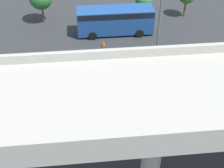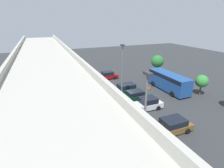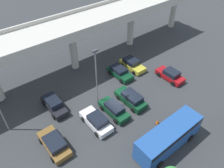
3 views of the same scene
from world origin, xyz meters
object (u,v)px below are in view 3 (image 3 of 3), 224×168
Objects in this scene: parked_car_7 at (170,75)px; shuttle_bus at (169,136)px; lamp_post_mid_lot at (96,76)px; traffic_cone at (158,122)px; parked_car_4 at (131,98)px; parked_car_0 at (54,144)px; parked_car_1 at (54,104)px; parked_car_6 at (132,64)px; parked_car_5 at (120,72)px; parked_car_2 at (96,121)px; parked_car_3 at (114,109)px.

shuttle_bus reaches higher than parked_car_7.
shuttle_bus is 0.97× the size of lamp_post_mid_lot.
parked_car_4 is at bearing 91.12° from traffic_cone.
parked_car_1 is (2.76, 5.48, 0.08)m from parked_car_0.
parked_car_6 is 6.57× the size of traffic_cone.
parked_car_2 is at bearing -56.25° from parked_car_5.
parked_car_3 is 6.58× the size of traffic_cone.
parked_car_1 reaches higher than parked_car_3.
parked_car_0 is 1.00× the size of parked_car_4.
shuttle_bus reaches higher than parked_car_4.
parked_car_5 is 0.52× the size of shuttle_bus.
parked_car_6 reaches higher than parked_car_7.
shuttle_bus reaches higher than traffic_cone.
parked_car_2 is 1.03× the size of parked_car_6.
parked_car_4 is 1.09× the size of parked_car_5.
parked_car_2 is 0.54× the size of lamp_post_mid_lot.
parked_car_1 is at bearing 25.54° from parked_car_2.
parked_car_5 is 0.51× the size of lamp_post_mid_lot.
parked_car_1 is at bearing 130.34° from traffic_cone.
parked_car_7 is 13.05m from lamp_post_mid_lot.
parked_car_0 is 12.67m from shuttle_bus.
lamp_post_mid_lot is (-3.77, 2.47, 4.25)m from parked_car_4.
parked_car_1 is 1.00× the size of parked_car_2.
parked_car_0 is 5.54m from parked_car_2.
parked_car_1 is at bearing 118.85° from shuttle_bus.
traffic_cone is at bearing 40.34° from parked_car_1.
lamp_post_mid_lot reaches higher than traffic_cone.
parked_car_6 is at bearing 62.64° from traffic_cone.
parked_car_7 reaches higher than parked_car_0.
parked_car_6 is at bearing -55.47° from parked_car_3.
parked_car_2 is 5.95m from parked_car_4.
parked_car_4 is at bearing 90.45° from parked_car_7.
parked_car_4 is at bearing -43.75° from parked_car_6.
parked_car_2 is 10.36m from parked_car_5.
parked_car_3 is at bearing -74.02° from lamp_post_mid_lot.
parked_car_0 is at bearing 157.06° from traffic_cone.
parked_car_0 is 1.01× the size of parked_car_2.
parked_car_1 is at bearing 57.52° from parked_car_4.
parked_car_3 reaches higher than parked_car_7.
parked_car_5 is at bearing -25.89° from parked_car_4.
parked_car_5 is 13.80m from shuttle_bus.
parked_car_1 reaches higher than parked_car_4.
parked_car_2 is 8.68m from shuttle_bus.
parked_car_1 reaches higher than parked_car_6.
lamp_post_mid_lot reaches higher than shuttle_bus.
shuttle_bus is at bearing -17.47° from parked_car_5.
parked_car_1 reaches higher than traffic_cone.
shuttle_bus is 3.51m from traffic_cone.
parked_car_3 is at bearing 123.44° from traffic_cone.
parked_car_2 is (2.77, -5.80, -0.05)m from parked_car_1.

